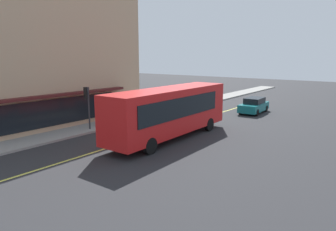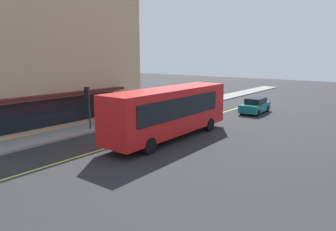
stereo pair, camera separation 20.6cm
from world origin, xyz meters
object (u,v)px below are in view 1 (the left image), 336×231
car_teal (254,105)px  pedestrian_by_curb (103,112)px  traffic_light (87,98)px  bus (170,110)px  car_black (157,113)px

car_teal → pedestrian_by_curb: size_ratio=2.51×
traffic_light → pedestrian_by_curb: size_ratio=1.83×
car_teal → pedestrian_by_curb: (-13.28, 7.40, 0.46)m
pedestrian_by_curb → traffic_light: bearing=-174.4°
traffic_light → bus: bearing=-72.1°
bus → pedestrian_by_curb: size_ratio=6.40×
traffic_light → car_teal: (14.90, -7.25, -1.79)m
traffic_light → pedestrian_by_curb: (1.61, 0.16, -1.33)m
bus → car_teal: bus is taller
traffic_light → car_black: 6.52m
traffic_light → car_black: size_ratio=0.74×
pedestrian_by_curb → car_teal: bearing=-29.1°
bus → car_teal: size_ratio=2.55×
car_black → bus: bearing=-131.7°
traffic_light → pedestrian_by_curb: bearing=5.6°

